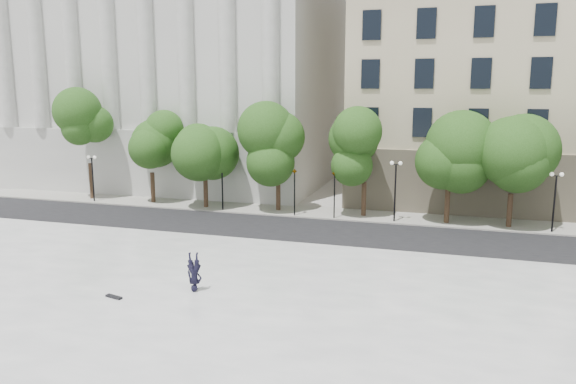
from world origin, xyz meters
name	(u,v)px	position (x,y,z in m)	size (l,w,h in m)	color
ground	(157,346)	(0.00, 0.00, 0.00)	(160.00, 160.00, 0.00)	#B6B3AC
plaza	(192,311)	(0.00, 3.00, 0.23)	(44.00, 22.00, 0.45)	white
street	(291,231)	(0.00, 18.00, 0.01)	(60.00, 8.00, 0.02)	black
far_sidewalk	(312,212)	(0.00, 24.00, 0.06)	(60.00, 4.00, 0.12)	#A8A59B
building_west	(193,57)	(-17.00, 38.57, 12.89)	(31.50, 27.65, 25.60)	silver
building_east	(570,71)	(20.00, 38.91, 11.14)	(36.00, 26.15, 23.00)	beige
traffic_light_west	(295,170)	(-0.96, 22.30, 3.60)	(0.74, 1.57, 4.12)	black
traffic_light_east	(335,170)	(2.11, 22.30, 3.71)	(0.62, 1.81, 4.21)	black
person_lying	(195,286)	(-0.67, 4.65, 0.70)	(0.67, 0.44, 1.84)	black
skateboard	(114,297)	(-3.79, 2.86, 0.49)	(0.87, 0.22, 0.09)	black
street_trees	(343,149)	(2.50, 23.44, 5.17)	(46.20, 4.85, 7.72)	#382619
lamp_posts	(303,179)	(-0.41, 22.60, 2.93)	(36.86, 0.28, 4.53)	black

